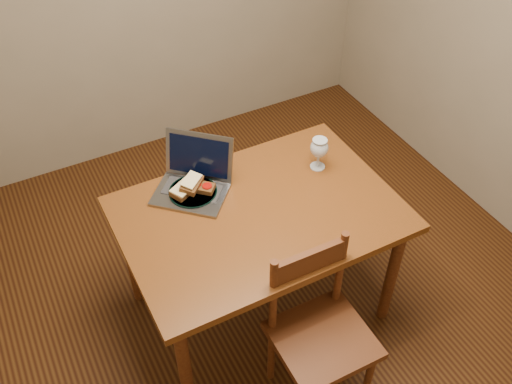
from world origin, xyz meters
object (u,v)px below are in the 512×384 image
plate (193,192)px  chair (321,328)px  table (260,224)px  milk_glass (319,154)px  laptop (194,176)px

plate → chair: bearing=-72.9°
chair → table: bearing=92.5°
chair → milk_glass: milk_glass is taller
table → laptop: size_ratio=2.81×
chair → laptop: size_ratio=0.97×
plate → laptop: bearing=55.8°
milk_glass → laptop: 0.63m
plate → laptop: laptop is taller
chair → plate: 0.88m
table → chair: (0.02, -0.55, -0.17)m
plate → milk_glass: 0.66m
plate → table: bearing=-48.1°
milk_glass → laptop: size_ratio=0.38×
chair → plate: chair is taller
table → plate: size_ratio=5.51×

